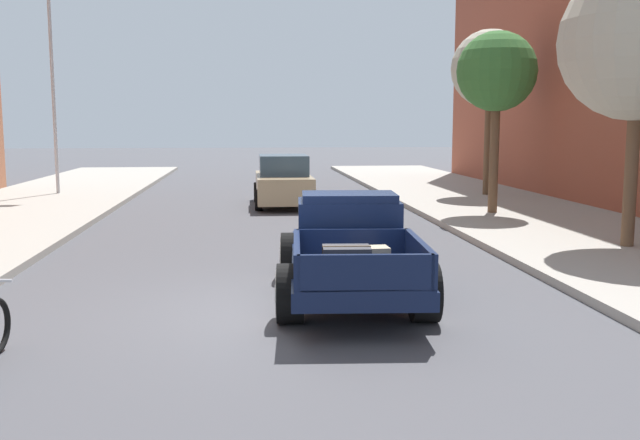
{
  "coord_description": "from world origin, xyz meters",
  "views": [
    {
      "loc": [
        -0.43,
        -9.84,
        2.64
      ],
      "look_at": [
        0.79,
        2.1,
        1.0
      ],
      "focal_mm": 39.63,
      "sensor_mm": 36.0,
      "label": 1
    }
  ],
  "objects": [
    {
      "name": "ground_plane",
      "position": [
        0.0,
        0.0,
        0.0
      ],
      "size": [
        140.0,
        140.0,
        0.0
      ],
      "primitive_type": "plane",
      "color": "#47474C"
    },
    {
      "name": "hotrod_truck_navy",
      "position": [
        1.11,
        0.85,
        0.75
      ],
      "size": [
        2.4,
        5.02,
        1.58
      ],
      "color": "#0F1938",
      "rests_on": "ground"
    },
    {
      "name": "car_background_tan",
      "position": [
        0.7,
        12.95,
        0.77
      ],
      "size": [
        1.88,
        4.3,
        1.65
      ],
      "color": "tan",
      "rests_on": "ground"
    },
    {
      "name": "flagpole",
      "position": [
        -7.05,
        16.45,
        5.77
      ],
      "size": [
        1.74,
        0.16,
        9.16
      ],
      "color": "#B2B2B7",
      "rests_on": "sidewalk_left"
    },
    {
      "name": "street_tree_nearest",
      "position": [
        7.31,
        3.75,
        4.24
      ],
      "size": [
        3.14,
        3.14,
        5.68
      ],
      "color": "brown",
      "rests_on": "sidewalk_right"
    },
    {
      "name": "street_tree_second",
      "position": [
        6.45,
        9.41,
        4.03
      ],
      "size": [
        2.21,
        2.21,
        5.03
      ],
      "color": "brown",
      "rests_on": "sidewalk_right"
    },
    {
      "name": "street_tree_third",
      "position": [
        7.99,
        14.39,
        4.51
      ],
      "size": [
        2.7,
        2.7,
        5.74
      ],
      "color": "brown",
      "rests_on": "sidewalk_right"
    }
  ]
}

